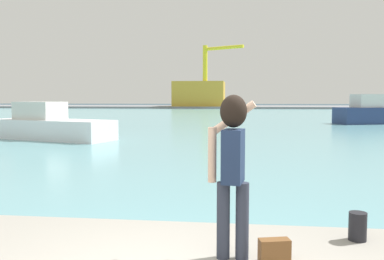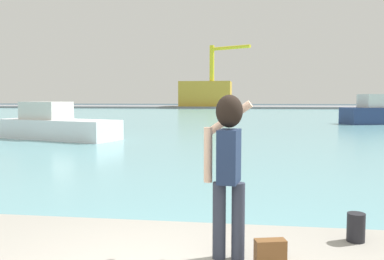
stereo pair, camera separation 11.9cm
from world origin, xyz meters
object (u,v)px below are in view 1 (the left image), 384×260
Objects in this scene: person_photographer at (232,159)px; warehouse_left at (199,94)px; handbag at (274,250)px; port_crane at (210,69)px; harbor_bollard at (358,226)px; boat_moored_2 at (376,113)px; boat_moored at (50,126)px.

person_photographer is 0.16× the size of warehouse_left.
handbag is at bearing -86.68° from person_photographer.
warehouse_left is 0.86× the size of port_crane.
port_crane is (-7.05, 83.14, 7.82)m from handbag.
harbor_bollard reaches higher than handbag.
port_crane reaches higher than boat_moored_2.
boat_moored_2 is (11.67, 32.46, -0.62)m from person_photographer.
warehouse_left is (-10.74, 86.53, 2.52)m from harbor_bollard.
boat_moored is at bearing -162.94° from boat_moored_2.
boat_moored is at bearing 39.95° from person_photographer.
boat_moored is 70.91m from warehouse_left.
port_crane reaches higher than handbag.
person_photographer is 5.44× the size of handbag.
harbor_bollard is at bearing -82.93° from warehouse_left.
boat_moored_2 reaches higher than handbag.
port_crane reaches higher than harbor_bollard.
harbor_bollard is at bearing -127.24° from boat_moored_2.
boat_moored is (-11.53, 15.66, 0.07)m from harbor_bollard.
warehouse_left is at bearing 96.34° from handbag.
handbag is (0.45, -0.04, -0.95)m from person_photographer.
warehouse_left reaches higher than handbag.
boat_moored is at bearing 126.34° from harbor_bollard.
person_photographer is 0.23× the size of boat_moored_2.
port_crane is (2.64, -4.16, 5.25)m from warehouse_left.
port_crane reaches higher than warehouse_left.
boat_moored is at bearing -92.95° from port_crane.
harbor_bollard is 19.45m from boat_moored.
boat_moored is at bearing 122.52° from handbag.
boat_moored_2 is 58.70m from warehouse_left.
port_crane is (-18.28, 50.64, 7.50)m from boat_moored_2.
boat_moored_2 reaches higher than boat_moored.
handbag is 87.88m from warehouse_left.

